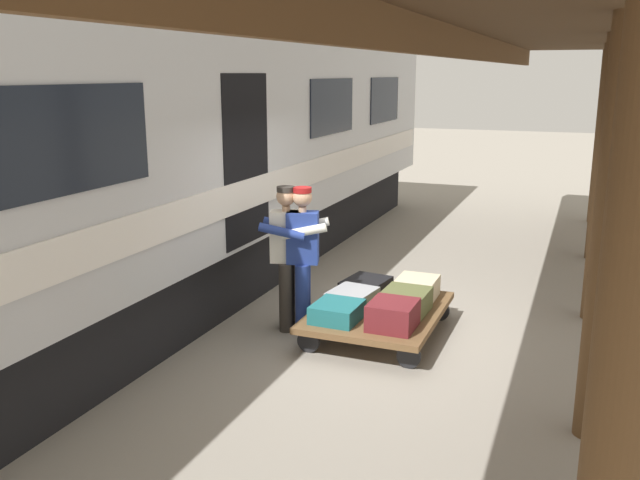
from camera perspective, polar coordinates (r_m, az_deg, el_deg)
The scene contains 12 objects.
ground_plane at distance 7.97m, azimuth 5.95°, elevation -8.02°, with size 60.00×60.00×0.00m, color gray.
platform_canopy at distance 7.15m, azimuth 23.44°, elevation 15.14°, with size 3.20×15.86×3.56m.
train_car at distance 8.91m, azimuth -14.82°, elevation 7.61°, with size 3.02×16.37×4.00m.
luggage_cart at distance 7.89m, azimuth 4.88°, elevation -6.07°, with size 1.39×1.86×0.32m.
suitcase_gray_aluminum at distance 7.94m, azimuth 2.73°, elevation -4.86°, with size 0.46×0.55×0.19m, color #9EA0A5.
suitcase_cream_canvas at distance 8.23m, azimuth 8.04°, elevation -4.08°, with size 0.46×0.61×0.25m, color beige.
suitcase_black_hardshell at distance 8.40m, azimuth 3.87°, elevation -3.87°, with size 0.48×0.59×0.17m, color black.
suitcase_maroon_trunk at distance 7.28m, azimuth 6.11°, elevation -6.25°, with size 0.48×0.51×0.29m, color maroon.
suitcase_teal_softside at distance 7.48m, azimuth 1.45°, elevation -6.01°, with size 0.49×0.54×0.19m, color #1E666B.
suitcase_olive_duffel at distance 7.76m, azimuth 7.14°, elevation -5.15°, with size 0.50×0.59×0.25m, color brown.
porter_in_overalls at distance 7.85m, azimuth -1.60°, elevation -1.17°, with size 0.73×0.55×1.70m.
porter_by_door at distance 7.90m, azimuth -2.67°, elevation -1.08°, with size 0.73×0.55×1.70m.
Camera 1 is at (-1.95, 7.14, 2.96)m, focal length 38.24 mm.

